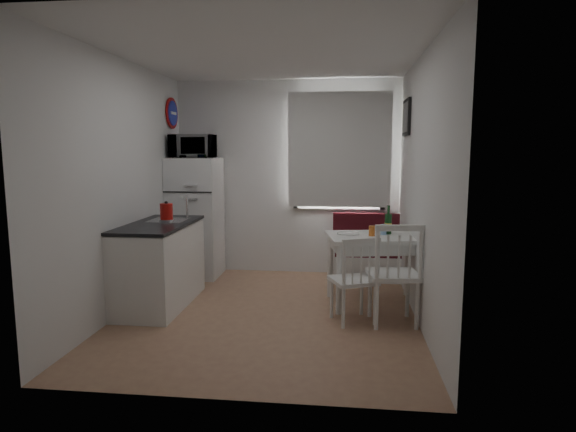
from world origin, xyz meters
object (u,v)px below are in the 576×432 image
dining_table (376,243)px  chair_right (395,263)px  microwave (193,146)px  bench (376,258)px  fridge (196,218)px  chair_left (354,271)px  kettle (166,212)px  wine_bottle (388,220)px  kitchen_counter (160,264)px

dining_table → chair_right: chair_right is taller
microwave → bench: bearing=3.8°
fridge → microwave: microwave is taller
chair_left → kettle: bearing=143.9°
dining_table → kettle: (-2.27, -0.17, 0.33)m
fridge → wine_bottle: bearing=-19.5°
bench → fridge: (-2.38, -0.11, 0.51)m
dining_table → wine_bottle: 0.29m
bench → microwave: bearing=-176.2°
kitchen_counter → chair_left: 2.10m
chair_left → chair_right: chair_right is taller
chair_left → fridge: (-2.05, 1.62, 0.25)m
kitchen_counter → chair_right: kitchen_counter is taller
kitchen_counter → kettle: kitchen_counter is taller
dining_table → chair_left: 0.72m
kettle → dining_table: bearing=4.3°
kitchen_counter → chair_right: 2.49m
fridge → wine_bottle: fridge is taller
bench → chair_left: chair_left is taller
bench → microwave: (-2.38, -0.16, 1.44)m
chair_left → microwave: size_ratio=0.96×
dining_table → chair_right: bearing=-89.2°
microwave → kettle: (0.03, -1.08, -0.71)m
chair_right → fridge: (-2.43, 1.63, 0.17)m
kitchen_counter → fridge: 1.29m
bench → dining_table: bearing=-94.2°
chair_left → wine_bottle: (0.38, 0.76, 0.39)m
kitchen_counter → dining_table: size_ratio=1.17×
kitchen_counter → dining_table: kitchen_counter is taller
bench → chair_left: size_ratio=2.27×
chair_right → wine_bottle: (0.00, 0.77, 0.30)m
bench → chair_right: 1.77m
dining_table → fridge: fridge is taller
fridge → dining_table: bearing=-22.7°
kettle → chair_left: bearing=-13.6°
bench → fridge: fridge is taller
wine_bottle → chair_left: bearing=-116.8°
kettle → bench: bearing=27.8°
bench → kettle: (-2.35, -1.24, 0.73)m
kitchen_counter → fridge: bearing=89.1°
microwave → kettle: microwave is taller
fridge → kettle: bearing=-88.5°
bench → fridge: 2.43m
bench → chair_right: bearing=-88.2°
kettle → chair_right: bearing=-11.9°
dining_table → microwave: size_ratio=2.08×
microwave → wine_bottle: size_ratio=1.74×
kitchen_counter → wine_bottle: 2.52m
kettle → wine_bottle: size_ratio=0.69×
kitchen_counter → microwave: 1.74m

